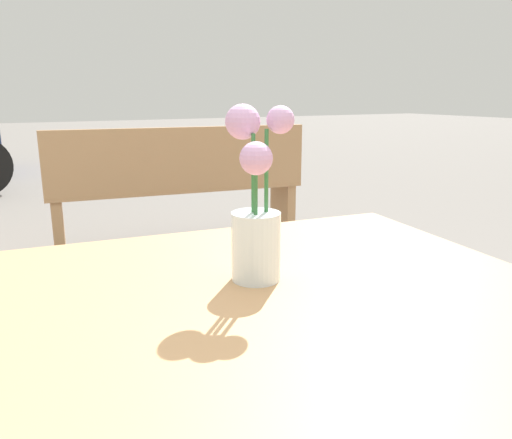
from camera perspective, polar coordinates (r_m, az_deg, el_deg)
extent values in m
cube|color=tan|center=(0.78, 3.78, -11.35)|extent=(1.08, 1.08, 0.03)
cylinder|color=tan|center=(1.28, -25.29, -20.60)|extent=(0.05, 0.05, 0.70)
cylinder|color=tan|center=(1.47, 11.75, -14.60)|extent=(0.05, 0.05, 0.70)
cylinder|color=silver|center=(0.87, 0.00, -3.09)|extent=(0.09, 0.09, 0.12)
cylinder|color=silver|center=(0.88, 0.00, -4.60)|extent=(0.08, 0.08, 0.07)
cylinder|color=#337038|center=(0.86, 1.18, 1.90)|extent=(0.01, 0.01, 0.25)
sphere|color=#CC99C6|center=(0.85, 2.81, 11.32)|extent=(0.05, 0.05, 0.05)
cylinder|color=#337038|center=(0.86, -0.30, 1.60)|extent=(0.01, 0.01, 0.25)
sphere|color=#CC99C6|center=(0.86, -1.53, 11.09)|extent=(0.06, 0.06, 0.06)
cylinder|color=#337038|center=(0.85, -0.04, -0.39)|extent=(0.01, 0.01, 0.19)
sphere|color=#CC99C6|center=(0.80, -0.13, 6.99)|extent=(0.05, 0.05, 0.05)
cube|color=red|center=(1.55, 25.98, -10.00)|extent=(0.52, 0.52, 0.03)
cylinder|color=red|center=(1.56, 16.93, -18.81)|extent=(0.03, 0.03, 0.44)
cylinder|color=red|center=(1.84, 21.30, -13.80)|extent=(0.03, 0.03, 0.44)
cube|color=tan|center=(3.40, -8.90, 3.63)|extent=(1.69, 0.57, 0.02)
cube|color=tan|center=(3.21, -8.45, 6.83)|extent=(1.65, 0.25, 0.40)
cube|color=tan|center=(3.38, -21.59, -1.17)|extent=(0.10, 0.33, 0.43)
cube|color=tan|center=(3.67, 3.04, 0.99)|extent=(0.10, 0.33, 0.43)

